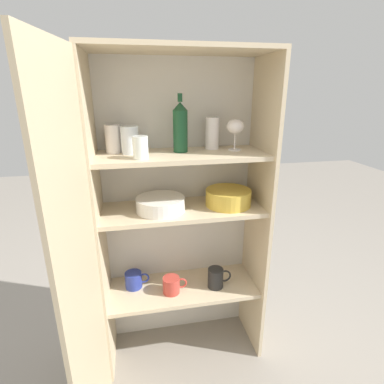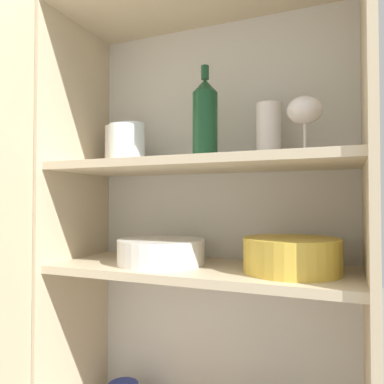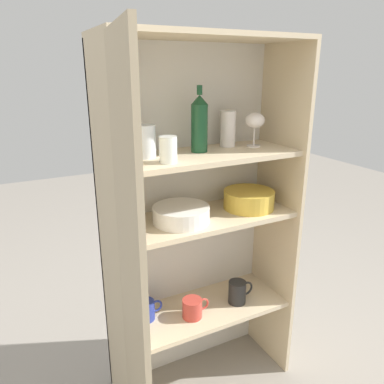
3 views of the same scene
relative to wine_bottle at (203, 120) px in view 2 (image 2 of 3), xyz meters
The scene contains 13 objects.
cupboard_back_panel 0.46m from the wine_bottle, 87.90° to the left, with size 0.78×0.02×1.48m, color silver.
cupboard_side_left 0.58m from the wine_bottle, behind, with size 0.02×0.32×1.48m, color #CCB793.
cupboard_side_right 0.59m from the wine_bottle, ahead, with size 0.02×0.32×1.48m, color #CCB793.
shelf_board_middle 0.38m from the wine_bottle, 82.92° to the right, with size 0.74×0.29×0.02m, color beige.
shelf_board_upper 0.12m from the wine_bottle, 82.92° to the right, with size 0.74×0.29×0.02m, color beige.
tumbler_glass_0 0.17m from the wine_bottle, 14.41° to the left, with size 0.06×0.06×0.15m.
tumbler_glass_1 0.22m from the wine_bottle, 147.77° to the right, with size 0.06×0.06×0.09m.
tumbler_glass_2 0.29m from the wine_bottle, behind, with size 0.07×0.07×0.12m.
tumbler_glass_3 0.22m from the wine_bottle, behind, with size 0.08×0.08×0.12m.
wine_glass_0 0.25m from the wine_bottle, ahead, with size 0.08×0.08×0.14m.
wine_bottle is the anchor object (origin of this frame).
plate_stack_white 0.35m from the wine_bottle, 155.00° to the right, with size 0.22×0.22×0.06m.
mixing_bowl_large 0.40m from the wine_bottle, ahead, with size 0.21×0.21×0.08m.
Camera 2 is at (0.33, -0.72, 0.97)m, focal length 35.00 mm.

